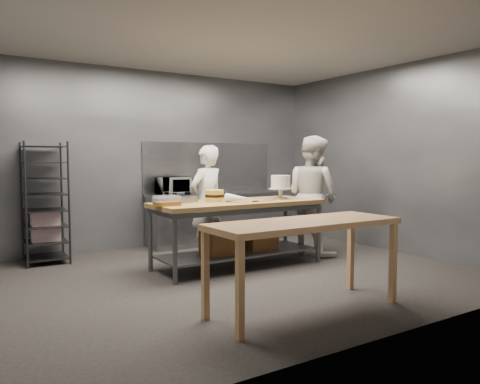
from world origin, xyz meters
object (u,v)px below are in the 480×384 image
at_px(microwave, 174,186).
at_px(chef_right, 312,195).
at_px(work_table, 238,226).
at_px(frosted_cake_stand, 281,184).
at_px(near_counter, 305,229).
at_px(speed_rack, 45,204).
at_px(layer_cake, 214,196).
at_px(chef_behind, 207,202).

bearing_deg(microwave, chef_right, -46.67).
bearing_deg(work_table, frosted_cake_stand, -3.19).
bearing_deg(chef_right, near_counter, 129.59).
bearing_deg(near_counter, microwave, 85.10).
height_order(near_counter, speed_rack, speed_rack).
bearing_deg(layer_cake, work_table, -20.06).
relative_size(chef_behind, microwave, 3.15).
relative_size(chef_behind, frosted_cake_stand, 4.96).
bearing_deg(work_table, microwave, 94.64).
xyz_separation_m(near_counter, chef_behind, (0.36, 2.68, 0.04)).
distance_m(speed_rack, chef_right, 4.01).
bearing_deg(microwave, near_counter, -94.90).
distance_m(work_table, frosted_cake_stand, 0.91).
bearing_deg(frosted_cake_stand, chef_right, 10.83).
bearing_deg(layer_cake, microwave, 84.42).
bearing_deg(speed_rack, work_table, -37.87).
bearing_deg(microwave, chef_behind, -87.95).
height_order(near_counter, chef_right, chef_right).
relative_size(work_table, layer_cake, 9.36).
relative_size(speed_rack, microwave, 3.23).
height_order(speed_rack, frosted_cake_stand, speed_rack).
xyz_separation_m(chef_behind, microwave, (-0.04, 1.09, 0.20)).
distance_m(near_counter, chef_behind, 2.70).
xyz_separation_m(chef_behind, layer_cake, (-0.20, -0.60, 0.15)).
bearing_deg(work_table, layer_cake, 159.94).
bearing_deg(work_table, chef_behind, 98.55).
xyz_separation_m(work_table, near_counter, (-0.47, -1.97, 0.24)).
height_order(near_counter, chef_behind, chef_behind).
bearing_deg(speed_rack, near_counter, -64.69).
bearing_deg(near_counter, chef_right, 47.07).
distance_m(work_table, microwave, 1.87).
bearing_deg(work_table, near_counter, -103.41).
bearing_deg(chef_behind, layer_cake, 54.60).
xyz_separation_m(near_counter, layer_cake, (0.16, 2.08, 0.19)).
bearing_deg(frosted_cake_stand, layer_cake, 171.49).
distance_m(frosted_cake_stand, layer_cake, 1.05).
xyz_separation_m(chef_behind, frosted_cake_stand, (0.82, -0.75, 0.29)).
relative_size(near_counter, chef_behind, 1.17).
bearing_deg(work_table, chef_right, 4.03).
distance_m(speed_rack, frosted_cake_stand, 3.43).
height_order(speed_rack, microwave, speed_rack).
distance_m(speed_rack, microwave, 2.08).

